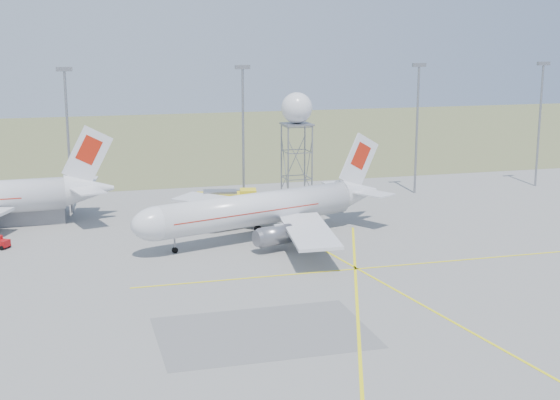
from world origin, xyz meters
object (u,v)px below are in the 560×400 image
object	(u,v)px
airliner_main	(260,209)
fire_truck	(229,202)
radar_tower	(297,142)
baggage_tug	(0,244)

from	to	relation	value
airliner_main	fire_truck	distance (m)	14.97
airliner_main	radar_tower	world-z (taller)	radar_tower
radar_tower	baggage_tug	bearing A→B (deg)	-160.44
airliner_main	fire_truck	world-z (taller)	airliner_main
radar_tower	fire_truck	world-z (taller)	radar_tower
airliner_main	baggage_tug	distance (m)	31.24
airliner_main	baggage_tug	xyz separation A→B (m)	(-30.83, 3.93, -3.15)
radar_tower	baggage_tug	distance (m)	44.47
airliner_main	baggage_tug	world-z (taller)	airliner_main
fire_truck	baggage_tug	bearing A→B (deg)	-149.19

